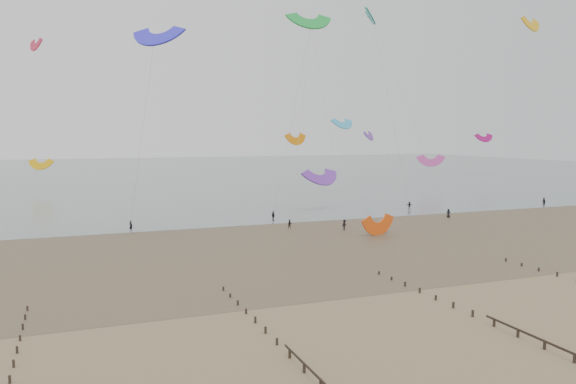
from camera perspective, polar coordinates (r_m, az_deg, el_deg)
name	(u,v)px	position (r m, az deg, el deg)	size (l,w,h in m)	color
ground	(408,309)	(52.71, 12.14, -11.59)	(500.00, 500.00, 0.00)	brown
sea_and_shore	(251,244)	(81.45, -3.80, -5.26)	(500.00, 665.00, 0.03)	#475654
kitesurfer_lead	(131,226)	(95.27, -15.68, -3.32)	(0.62, 0.41, 1.71)	black
kitesurfers	(383,214)	(107.27, 9.58, -2.18)	(114.77, 19.49, 1.84)	black
grounded_kite	(378,235)	(89.50, 9.18, -4.32)	(6.17, 3.23, 4.70)	#E94D0E
kites_airborne	(182,111)	(132.29, -10.76, 8.13)	(250.39, 110.08, 41.77)	#128C82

